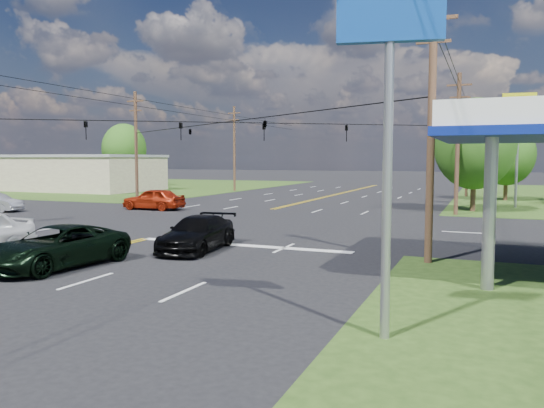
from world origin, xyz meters
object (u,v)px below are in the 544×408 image
at_px(pole_ne, 458,142).
at_px(tree_right_b, 507,154).
at_px(pickup_dkgreen, 57,247).
at_px(suv_black, 197,233).
at_px(retail_nw, 86,174).
at_px(tree_right_a, 475,144).
at_px(pole_left_far, 234,147).
at_px(tree_far_l, 124,149).
at_px(pole_se, 431,127).
at_px(pole_nw, 136,146).
at_px(polesign_se, 389,67).
at_px(pole_right_far, 468,145).

xyz_separation_m(pole_ne, tree_right_b, (3.50, 15.00, -0.70)).
bearing_deg(pickup_dkgreen, suv_black, 66.93).
distance_m(pole_ne, suv_black, 21.30).
bearing_deg(retail_nw, tree_right_a, -12.80).
height_order(pole_left_far, tree_far_l, pole_left_far).
xyz_separation_m(retail_nw, tree_right_b, (46.50, 2.00, 2.22)).
xyz_separation_m(pole_se, pickup_dkgreen, (-11.97, -5.66, -4.18)).
xyz_separation_m(pole_se, pole_nw, (-26.00, 18.00, 0.00)).
bearing_deg(pole_left_far, polesign_se, -60.42).
bearing_deg(pole_right_far, pole_nw, -143.84).
distance_m(pole_right_far, polesign_se, 45.82).
bearing_deg(tree_right_a, polesign_se, -91.92).
distance_m(tree_far_l, polesign_se, 67.13).
bearing_deg(tree_right_b, polesign_se, -94.78).
height_order(tree_right_b, pickup_dkgreen, tree_right_b).
bearing_deg(retail_nw, polesign_se, -42.80).
bearing_deg(tree_far_l, suv_black, -49.38).
height_order(pole_se, tree_right_b, pole_se).
height_order(tree_right_b, suv_black, tree_right_b).
xyz_separation_m(retail_nw, suv_black, (33.81, -31.75, -1.29)).
bearing_deg(polesign_se, pole_nw, 134.12).
bearing_deg(pole_left_far, pole_nw, -90.00).
xyz_separation_m(pole_ne, pickup_dkgreen, (-11.97, -23.66, -4.18)).
relative_size(pole_se, tree_far_l, 1.09).
xyz_separation_m(pole_ne, polesign_se, (-0.00, -26.81, 0.72)).
bearing_deg(pole_ne, tree_far_l, 152.93).
bearing_deg(suv_black, pole_ne, 58.38).
distance_m(pole_ne, tree_right_b, 15.42).
distance_m(pole_nw, tree_right_a, 27.17).
height_order(pole_left_far, pickup_dkgreen, pole_left_far).
height_order(tree_far_l, suv_black, tree_far_l).
relative_size(retail_nw, pole_right_far, 1.60).
bearing_deg(pole_left_far, pole_right_far, 0.00).
distance_m(retail_nw, pole_se, 53.09).
bearing_deg(retail_nw, tree_far_l, 101.31).
xyz_separation_m(pole_nw, pole_ne, (26.00, 0.00, 0.00)).
xyz_separation_m(tree_far_l, suv_black, (35.81, -41.75, -4.49)).
bearing_deg(tree_far_l, retail_nw, -78.69).
height_order(tree_right_b, polesign_se, polesign_se).
relative_size(tree_far_l, polesign_se, 1.20).
distance_m(retail_nw, tree_right_b, 46.60).
distance_m(pole_nw, tree_far_l, 29.83).
bearing_deg(pole_nw, pickup_dkgreen, -59.33).
distance_m(pole_se, pole_right_far, 37.00).
bearing_deg(pole_left_far, tree_right_b, -7.72).
xyz_separation_m(pole_ne, suv_black, (-9.19, -18.75, -4.21)).
xyz_separation_m(pole_left_far, pickup_dkgreen, (14.03, -42.66, -4.44)).
distance_m(pole_left_far, tree_right_a, 31.39).
bearing_deg(pickup_dkgreen, pole_ne, 69.54).
height_order(retail_nw, tree_far_l, tree_far_l).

